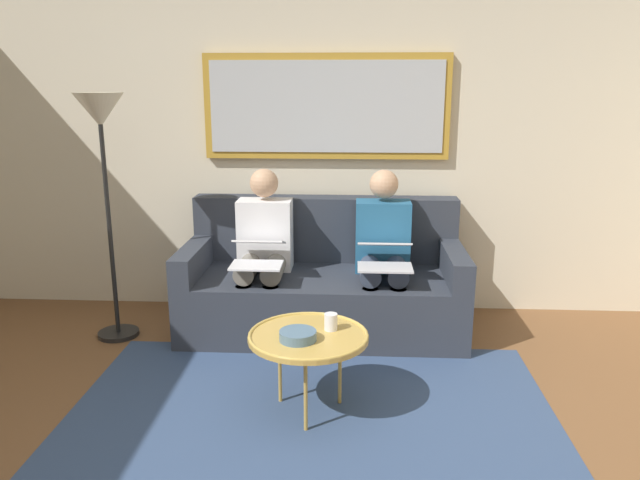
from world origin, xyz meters
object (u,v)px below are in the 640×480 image
Objects in this scene: coffee_table at (308,337)px; laptop_white at (258,252)px; person_right at (263,246)px; cup at (331,322)px; couch at (323,285)px; bowl at (298,336)px; standing_lamp at (102,138)px; laptop_silver at (385,254)px; framed_mirror at (326,107)px; person_left at (383,248)px.

laptop_white reaches higher than coffee_table.
cup is at bearing 115.67° from person_right.
bowl is at bearing 87.20° from couch.
laptop_white is at bearing 177.94° from standing_lamp.
bowl is 0.50× the size of laptop_white.
laptop_silver reaches higher than cup.
coffee_table is 1.23m from person_right.
bowl is (0.16, 0.15, -0.02)m from cup.
couch reaches higher than laptop_white.
framed_mirror is 2.00m from bowl.
standing_lamp is at bearing -36.90° from bowl.
cup is 1.97m from standing_lamp.
couch reaches higher than bowl.
couch is 0.61m from laptop_white.
couch is 1.71× the size of person_right.
laptop_silver reaches higher than coffee_table.
couch is at bearing -170.70° from person_right.
standing_lamp is at bearing 10.63° from couch.
coffee_table is at bearing 89.45° from framed_mirror.
cup is at bearing 94.97° from couch.
cup is 0.24× the size of laptop_white.
laptop_white is (0.35, -0.99, 0.16)m from bowl.
person_right is (0.35, -1.22, 0.14)m from bowl.
bowl is at bearing 56.44° from coffee_table.
laptop_white is at bearing -66.27° from coffee_table.
laptop_white reaches higher than bowl.
laptop_silver is (0.00, 0.24, 0.02)m from person_left.
bowl is at bearing 143.10° from standing_lamp.
couch reaches higher than cup.
person_right is at bearing -73.83° from bowl.
standing_lamp is (1.42, 0.66, -0.18)m from framed_mirror.
laptop_silver is at bearing 90.00° from person_left.
laptop_silver is 0.33× the size of person_right.
cup is 0.08× the size of person_left.
bowl is 0.12× the size of standing_lamp.
framed_mirror is 1.58× the size of person_right.
laptop_silver is at bearing -110.79° from cup.
couch reaches higher than coffee_table.
framed_mirror is at bearing -132.40° from person_right.
couch is at bearing -169.37° from standing_lamp.
person_right is 0.69× the size of standing_lamp.
couch is 1.22m from coffee_table.
framed_mirror reaches higher than laptop_silver.
coffee_table is (0.02, 1.22, 0.12)m from couch.
standing_lamp reaches higher than coffee_table.
laptop_white is 1.25m from standing_lamp.
framed_mirror reaches higher than standing_lamp.
bowl is at bearing 42.01° from cup.
couch is 5.09× the size of laptop_white.
bowl is 1.11m from laptop_silver.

